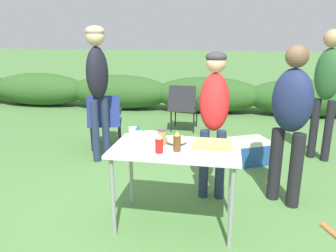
{
  "coord_description": "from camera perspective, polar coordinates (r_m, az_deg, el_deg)",
  "views": [
    {
      "loc": [
        0.41,
        -2.63,
        1.69
      ],
      "look_at": [
        -0.09,
        0.13,
        0.89
      ],
      "focal_mm": 35.0,
      "sensor_mm": 36.0,
      "label": 1
    }
  ],
  "objects": [
    {
      "name": "paper_cup_stack",
      "position": [
        2.88,
        -6.05,
        -1.79
      ],
      "size": [
        0.08,
        0.08,
        0.16
      ],
      "primitive_type": "cylinder",
      "color": "white",
      "rests_on": "folding_table"
    },
    {
      "name": "camp_chair_green_behind_table",
      "position": [
        4.91,
        -10.92,
        1.26
      ],
      "size": [
        0.61,
        0.69,
        0.83
      ],
      "rotation": [
        0.0,
        0.0,
        0.28
      ],
      "color": "navy",
      "rests_on": "ground"
    },
    {
      "name": "mixing_bowl",
      "position": [
        2.9,
        1.53,
        -2.38
      ],
      "size": [
        0.19,
        0.19,
        0.08
      ],
      "primitive_type": "ellipsoid",
      "color": "#ADBC99",
      "rests_on": "folding_table"
    },
    {
      "name": "beer_bottle",
      "position": [
        2.71,
        1.59,
        -2.73
      ],
      "size": [
        0.06,
        0.06,
        0.17
      ],
      "color": "brown",
      "rests_on": "folding_table"
    },
    {
      "name": "plate_stack",
      "position": [
        3.03,
        -3.39,
        -1.87
      ],
      "size": [
        0.24,
        0.24,
        0.05
      ],
      "primitive_type": "cylinder",
      "color": "white",
      "rests_on": "folding_table"
    },
    {
      "name": "food_tray",
      "position": [
        2.82,
        7.8,
        -3.36
      ],
      "size": [
        0.37,
        0.27,
        0.06
      ],
      "color": "#9E9EA3",
      "rests_on": "folding_table"
    },
    {
      "name": "ground_plane",
      "position": [
        3.15,
        1.26,
        -16.48
      ],
      "size": [
        60.0,
        60.0,
        0.0
      ],
      "primitive_type": "plane",
      "color": "#4C7A3D"
    },
    {
      "name": "cooler_box",
      "position": [
        4.49,
        13.72,
        -4.29
      ],
      "size": [
        0.57,
        0.5,
        0.34
      ],
      "rotation": [
        0.0,
        0.0,
        3.6
      ],
      "color": "#234C93",
      "rests_on": "ground"
    },
    {
      "name": "spice_jar",
      "position": [
        2.87,
        -1.09,
        -1.89
      ],
      "size": [
        0.08,
        0.08,
        0.15
      ],
      "color": "#B2893D",
      "rests_on": "folding_table"
    },
    {
      "name": "shrub_hedge",
      "position": [
        7.23,
        6.88,
        5.44
      ],
      "size": [
        14.4,
        0.9,
        0.77
      ],
      "color": "#2D5623",
      "rests_on": "ground"
    },
    {
      "name": "standing_person_in_red_jacket",
      "position": [
        4.78,
        25.98,
        6.82
      ],
      "size": [
        0.42,
        0.4,
        1.74
      ],
      "rotation": [
        0.0,
        0.0,
        -0.61
      ],
      "color": "black",
      "rests_on": "ground"
    },
    {
      "name": "standing_person_in_gray_fleece",
      "position": [
        4.37,
        -12.19,
        8.54
      ],
      "size": [
        0.35,
        0.39,
        1.78
      ],
      "rotation": [
        0.0,
        0.0,
        1.04
      ],
      "color": "#232D4C",
      "rests_on": "ground"
    },
    {
      "name": "standing_person_in_olive_jacket",
      "position": [
        3.38,
        8.06,
        3.43
      ],
      "size": [
        0.32,
        0.44,
        1.51
      ],
      "rotation": [
        0.0,
        0.0,
        0.04
      ],
      "color": "#232D4C",
      "rests_on": "ground"
    },
    {
      "name": "camp_chair_near_hedge",
      "position": [
        5.73,
        2.7,
        3.62
      ],
      "size": [
        0.5,
        0.61,
        0.83
      ],
      "rotation": [
        0.0,
        0.0,
        -0.03
      ],
      "color": "#232328",
      "rests_on": "ground"
    },
    {
      "name": "ketchup_bottle",
      "position": [
        2.68,
        -1.54,
        -3.14
      ],
      "size": [
        0.07,
        0.07,
        0.16
      ],
      "color": "red",
      "rests_on": "folding_table"
    },
    {
      "name": "standing_person_in_navy_coat",
      "position": [
        3.36,
        20.63,
        2.05
      ],
      "size": [
        0.49,
        0.47,
        1.59
      ],
      "rotation": [
        0.0,
        0.0,
        -0.66
      ],
      "color": "black",
      "rests_on": "ground"
    },
    {
      "name": "mayo_bottle",
      "position": [
        2.79,
        -5.2,
        -1.89
      ],
      "size": [
        0.06,
        0.06,
        0.21
      ],
      "color": "silver",
      "rests_on": "folding_table"
    },
    {
      "name": "folding_table",
      "position": [
        2.85,
        1.35,
        -5.17
      ],
      "size": [
        1.1,
        0.64,
        0.74
      ],
      "color": "silver",
      "rests_on": "ground"
    }
  ]
}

